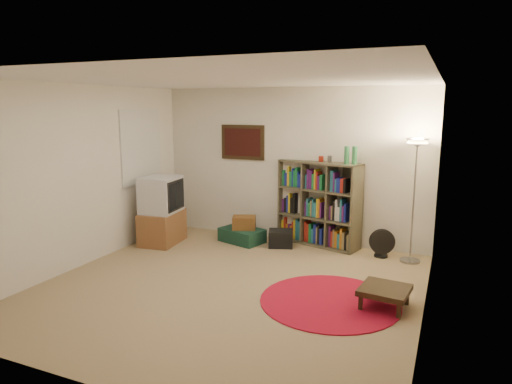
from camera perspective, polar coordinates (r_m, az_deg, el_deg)
room at (r=5.48m, az=-3.77°, el=0.78°), size 4.54×4.54×2.54m
bookshelf at (r=7.36m, az=7.75°, el=-1.57°), size 1.40×0.73×1.61m
floor_lamp at (r=6.67m, az=19.41°, el=3.80°), size 0.36×0.36×1.77m
floor_fan at (r=7.00m, az=15.46°, el=-6.19°), size 0.37×0.26×0.43m
tv_stand at (r=7.52m, az=-11.68°, el=-2.39°), size 0.60×0.80×1.09m
suitcase at (r=7.53m, az=-1.76°, el=-5.42°), size 0.79×0.63×0.22m
wicker_basket at (r=7.46m, az=-1.50°, el=-3.85°), size 0.44×0.38×0.21m
duffel_bag at (r=7.29m, az=3.11°, el=-5.81°), size 0.46×0.42×0.26m
paper_towel at (r=7.39m, az=3.46°, el=-5.62°), size 0.13×0.13×0.25m
red_rug at (r=5.43m, az=9.20°, el=-13.31°), size 1.60×1.60×0.01m
side_table at (r=5.34m, az=15.79°, el=-11.79°), size 0.57×0.57×0.24m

